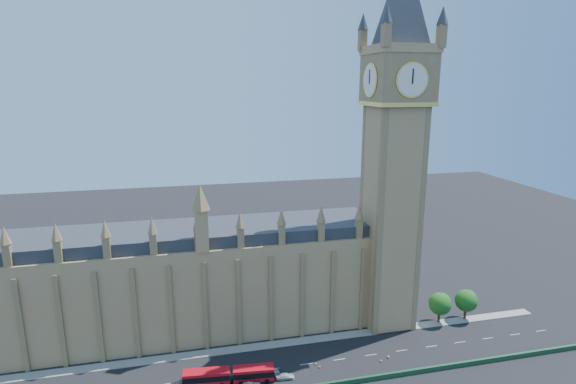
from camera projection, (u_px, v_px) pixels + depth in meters
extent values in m
plane|color=black|center=(255.00, 371.00, 101.18)|extent=(400.00, 400.00, 0.00)
cube|color=#AA7F52|center=(143.00, 289.00, 113.61)|extent=(120.00, 20.00, 25.00)
cube|color=#2D3035|center=(139.00, 237.00, 110.35)|extent=(120.00, 18.00, 3.00)
cube|color=#AA7F52|center=(390.00, 220.00, 116.05)|extent=(12.00, 12.00, 58.00)
cube|color=olive|center=(398.00, 80.00, 107.91)|extent=(14.00, 14.00, 12.00)
cylinder|color=silver|center=(412.00, 80.00, 101.13)|extent=(7.20, 0.30, 7.20)
cube|color=#AA7F52|center=(399.00, 50.00, 106.28)|extent=(14.50, 14.50, 2.00)
cube|color=gray|center=(249.00, 348.00, 110.16)|extent=(160.00, 3.00, 0.16)
cylinder|color=#382619|center=(439.00, 316.00, 121.63)|extent=(0.70, 0.70, 4.00)
sphere|color=#165218|center=(440.00, 304.00, 120.82)|extent=(6.00, 6.00, 6.00)
sphere|color=#165218|center=(442.00, 301.00, 121.14)|extent=(4.38, 4.38, 4.38)
cylinder|color=#382619|center=(465.00, 312.00, 123.39)|extent=(0.70, 0.70, 4.00)
sphere|color=#165218|center=(466.00, 301.00, 122.58)|extent=(6.00, 6.00, 6.00)
sphere|color=#165218|center=(468.00, 298.00, 122.90)|extent=(4.38, 4.38, 4.38)
cube|color=red|center=(207.00, 378.00, 96.38)|extent=(10.17, 3.77, 3.31)
cube|color=red|center=(254.00, 374.00, 97.61)|extent=(9.07, 3.65, 3.31)
cube|color=black|center=(207.00, 376.00, 96.29)|extent=(10.23, 3.82, 1.26)
cube|color=black|center=(253.00, 372.00, 97.51)|extent=(9.13, 3.71, 1.26)
cylinder|color=black|center=(229.00, 377.00, 97.00)|extent=(1.13, 2.73, 2.65)
cylinder|color=black|center=(192.00, 379.00, 97.59)|extent=(1.13, 0.44, 1.10)
cylinder|color=black|center=(222.00, 377.00, 98.36)|extent=(1.13, 0.44, 1.10)
cylinder|color=black|center=(241.00, 384.00, 96.19)|extent=(1.13, 0.44, 1.10)
cylinder|color=black|center=(240.00, 376.00, 98.85)|extent=(1.13, 0.44, 1.10)
cylinder|color=black|center=(267.00, 381.00, 96.88)|extent=(1.13, 0.44, 1.10)
cylinder|color=black|center=(266.00, 374.00, 99.54)|extent=(1.13, 0.44, 1.10)
imported|color=#B0B4B8|center=(270.00, 373.00, 99.43)|extent=(4.43, 1.89, 1.42)
imported|color=silver|center=(285.00, 376.00, 98.50)|extent=(4.31, 2.04, 1.21)
cube|color=black|center=(316.00, 365.00, 103.48)|extent=(0.47, 0.47, 0.04)
cone|color=#D6590B|center=(316.00, 364.00, 103.41)|extent=(0.51, 0.51, 0.62)
cylinder|color=white|center=(316.00, 363.00, 103.39)|extent=(0.30, 0.30, 0.11)
cube|color=black|center=(319.00, 368.00, 102.33)|extent=(0.39, 0.39, 0.04)
cone|color=#F1450C|center=(320.00, 367.00, 102.26)|extent=(0.43, 0.43, 0.64)
cylinder|color=white|center=(320.00, 367.00, 102.24)|extent=(0.31, 0.31, 0.11)
cube|color=black|center=(381.00, 362.00, 104.55)|extent=(0.44, 0.44, 0.04)
cone|color=orange|center=(381.00, 361.00, 104.47)|extent=(0.49, 0.49, 0.71)
cylinder|color=white|center=(381.00, 360.00, 104.45)|extent=(0.34, 0.34, 0.12)
cube|color=black|center=(388.00, 358.00, 105.98)|extent=(0.58, 0.58, 0.05)
cone|color=#FF5F0D|center=(389.00, 357.00, 105.89)|extent=(0.63, 0.63, 0.80)
cylinder|color=white|center=(389.00, 356.00, 105.87)|extent=(0.39, 0.39, 0.14)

